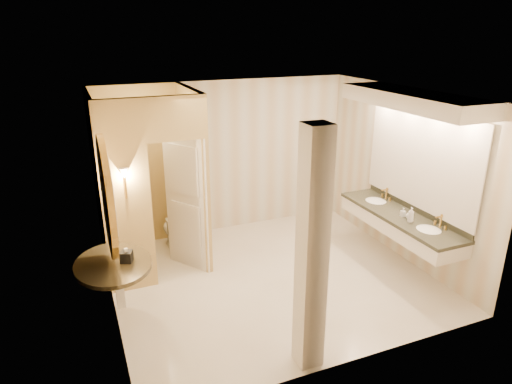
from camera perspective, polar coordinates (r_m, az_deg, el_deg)
floor at (r=6.95m, az=1.90°, el=-10.63°), size 4.50×4.50×0.00m
ceiling at (r=6.05m, az=2.20°, el=11.99°), size 4.50×4.50×0.00m
wall_back at (r=8.15m, az=-3.79°, el=4.34°), size 4.50×0.02×2.70m
wall_front at (r=4.78m, az=12.08°, el=-7.73°), size 4.50×0.02×2.70m
wall_left at (r=5.87m, az=-18.42°, el=-2.99°), size 0.02×4.00×2.70m
wall_right at (r=7.55m, az=17.81°, el=2.12°), size 0.02×4.00×2.70m
toilet_closet at (r=6.90m, az=-9.91°, el=1.47°), size 1.50×1.55×2.70m
wall_sconce at (r=6.17m, az=-16.16°, el=2.14°), size 0.14×0.14×0.42m
vanity at (r=7.01m, az=18.40°, el=3.10°), size 0.75×2.43×2.09m
console_shelf at (r=5.59m, az=-17.77°, el=-4.06°), size 1.14×1.14×2.02m
pillar at (r=4.75m, az=7.01°, el=-7.59°), size 0.26×0.26×2.70m
tissue_box at (r=5.74m, az=-15.88°, el=-7.76°), size 0.18×0.18×0.13m
toilet at (r=7.76m, az=-10.12°, el=-4.70°), size 0.42×0.69×0.68m
soap_bottle_a at (r=7.13m, az=17.90°, el=-2.42°), size 0.06×0.06×0.13m
soap_bottle_b at (r=7.07m, az=18.63°, el=-2.70°), size 0.12×0.12×0.13m
soap_bottle_c at (r=6.94m, az=18.80°, el=-2.71°), size 0.11×0.11×0.23m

